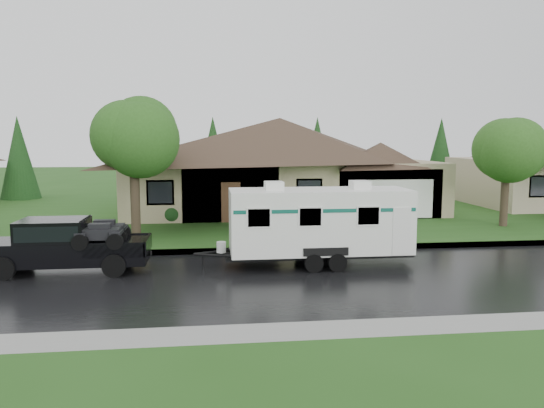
% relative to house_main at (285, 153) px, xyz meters
% --- Properties ---
extents(ground, '(140.00, 140.00, 0.00)m').
position_rel_house_main_xyz_m(ground, '(-2.29, -13.84, -3.59)').
color(ground, '#255119').
rests_on(ground, ground).
extents(road, '(140.00, 8.00, 0.01)m').
position_rel_house_main_xyz_m(road, '(-2.29, -15.84, -3.59)').
color(road, black).
rests_on(road, ground).
extents(curb, '(140.00, 0.50, 0.15)m').
position_rel_house_main_xyz_m(curb, '(-2.29, -11.59, -3.52)').
color(curb, gray).
rests_on(curb, ground).
extents(lawn, '(140.00, 26.00, 0.15)m').
position_rel_house_main_xyz_m(lawn, '(-2.29, 1.16, -3.52)').
color(lawn, '#255119').
rests_on(lawn, ground).
extents(house_main, '(19.44, 10.80, 6.90)m').
position_rel_house_main_xyz_m(house_main, '(0.00, 0.00, 0.00)').
color(house_main, tan).
rests_on(house_main, lawn).
extents(tree_left_green, '(3.76, 3.76, 6.23)m').
position_rel_house_main_xyz_m(tree_left_green, '(-7.92, -8.30, 0.88)').
color(tree_left_green, '#382B1E').
rests_on(tree_left_green, lawn).
extents(tree_right_green, '(3.28, 3.28, 5.43)m').
position_rel_house_main_xyz_m(tree_right_green, '(9.96, -7.61, 0.32)').
color(tree_right_green, '#382B1E').
rests_on(tree_right_green, lawn).
extents(shrub_row, '(13.60, 1.00, 1.00)m').
position_rel_house_main_xyz_m(shrub_row, '(-0.29, -4.54, -2.94)').
color(shrub_row, '#143814').
rests_on(shrub_row, lawn).
extents(pickup_truck, '(5.43, 2.06, 1.81)m').
position_rel_house_main_xyz_m(pickup_truck, '(-9.59, -14.02, -2.62)').
color(pickup_truck, black).
rests_on(pickup_truck, ground).
extents(travel_trailer, '(6.69, 2.35, 3.00)m').
position_rel_house_main_xyz_m(travel_trailer, '(-0.79, -14.02, -2.00)').
color(travel_trailer, white).
rests_on(travel_trailer, ground).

